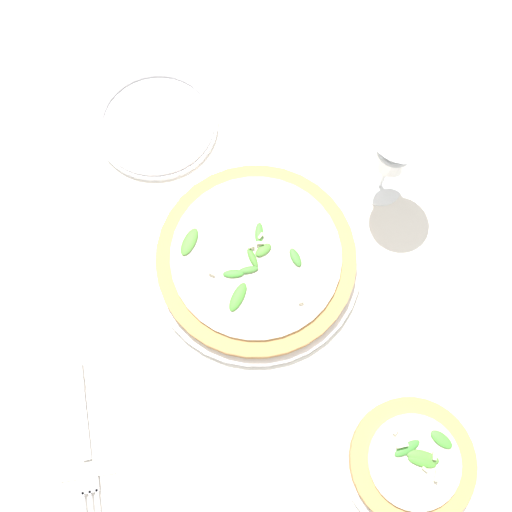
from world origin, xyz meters
name	(u,v)px	position (x,y,z in m)	size (l,w,h in m)	color
ground_plane	(255,244)	(0.00, 0.00, 0.00)	(6.00, 6.00, 0.00)	silver
pizza_arugula_main	(256,259)	(0.03, -0.01, 0.02)	(0.31, 0.31, 0.05)	white
pizza_personal_side	(411,461)	(0.37, 0.03, 0.02)	(0.18, 0.18, 0.05)	white
wine_glass	(396,150)	(0.01, 0.21, 0.11)	(0.09, 0.09, 0.16)	white
napkin	(85,433)	(0.13, -0.33, 0.00)	(0.13, 0.11, 0.01)	silver
fork	(85,439)	(0.14, -0.33, 0.01)	(0.20, 0.08, 0.00)	silver
side_plate_white	(157,124)	(-0.25, -0.04, 0.01)	(0.19, 0.19, 0.02)	white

